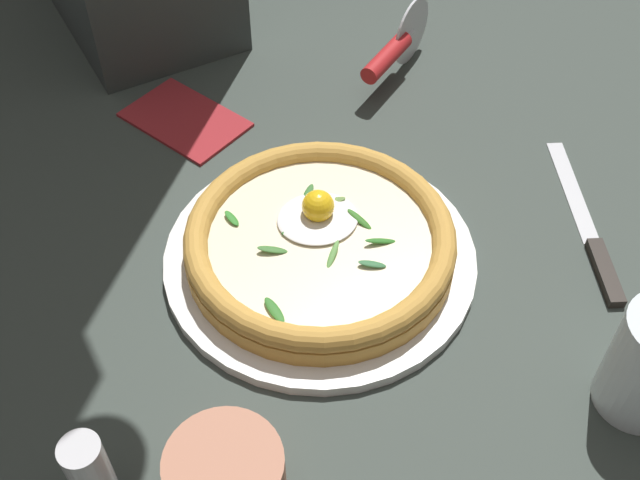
{
  "coord_description": "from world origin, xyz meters",
  "views": [
    {
      "loc": [
        0.1,
        0.48,
        0.61
      ],
      "look_at": [
        -0.02,
        -0.02,
        0.03
      ],
      "focal_mm": 44.29,
      "sensor_mm": 36.0,
      "label": 1
    }
  ],
  "objects_px": {
    "side_bowl": "(225,473)",
    "folded_napkin": "(185,118)",
    "pizza": "(320,241)",
    "pepper_shaker": "(92,477)",
    "pizza_cutter": "(395,48)",
    "table_knife": "(593,242)"
  },
  "relations": [
    {
      "from": "folded_napkin",
      "to": "table_knife",
      "type": "bearing_deg",
      "value": 143.3
    },
    {
      "from": "pizza_cutter",
      "to": "table_knife",
      "type": "height_order",
      "value": "pizza_cutter"
    },
    {
      "from": "table_knife",
      "to": "pepper_shaker",
      "type": "bearing_deg",
      "value": 18.39
    },
    {
      "from": "pizza",
      "to": "side_bowl",
      "type": "bearing_deg",
      "value": 59.61
    },
    {
      "from": "folded_napkin",
      "to": "pepper_shaker",
      "type": "bearing_deg",
      "value": 75.83
    },
    {
      "from": "table_knife",
      "to": "pizza_cutter",
      "type": "bearing_deg",
      "value": -69.23
    },
    {
      "from": "pizza_cutter",
      "to": "folded_napkin",
      "type": "distance_m",
      "value": 0.27
    },
    {
      "from": "side_bowl",
      "to": "folded_napkin",
      "type": "relative_size",
      "value": 0.68
    },
    {
      "from": "folded_napkin",
      "to": "side_bowl",
      "type": "bearing_deg",
      "value": 87.88
    },
    {
      "from": "pizza",
      "to": "pepper_shaker",
      "type": "relative_size",
      "value": 2.9
    },
    {
      "from": "pizza",
      "to": "side_bowl",
      "type": "height_order",
      "value": "pizza"
    },
    {
      "from": "pizza_cutter",
      "to": "folded_napkin",
      "type": "height_order",
      "value": "pizza_cutter"
    },
    {
      "from": "pizza_cutter",
      "to": "pepper_shaker",
      "type": "relative_size",
      "value": 1.28
    },
    {
      "from": "table_knife",
      "to": "pepper_shaker",
      "type": "distance_m",
      "value": 0.53
    },
    {
      "from": "side_bowl",
      "to": "table_knife",
      "type": "height_order",
      "value": "side_bowl"
    },
    {
      "from": "pepper_shaker",
      "to": "pizza",
      "type": "bearing_deg",
      "value": -137.19
    },
    {
      "from": "pizza",
      "to": "pepper_shaker",
      "type": "height_order",
      "value": "pepper_shaker"
    },
    {
      "from": "table_knife",
      "to": "folded_napkin",
      "type": "bearing_deg",
      "value": -36.7
    },
    {
      "from": "table_knife",
      "to": "pepper_shaker",
      "type": "height_order",
      "value": "pepper_shaker"
    },
    {
      "from": "pepper_shaker",
      "to": "table_knife",
      "type": "bearing_deg",
      "value": -161.61
    },
    {
      "from": "pizza_cutter",
      "to": "folded_napkin",
      "type": "bearing_deg",
      "value": 6.15
    },
    {
      "from": "side_bowl",
      "to": "pizza_cutter",
      "type": "xyz_separation_m",
      "value": [
        -0.28,
        -0.49,
        0.02
      ]
    }
  ]
}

